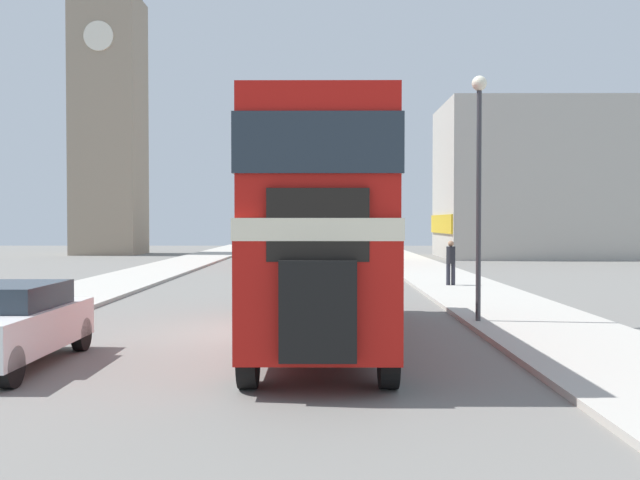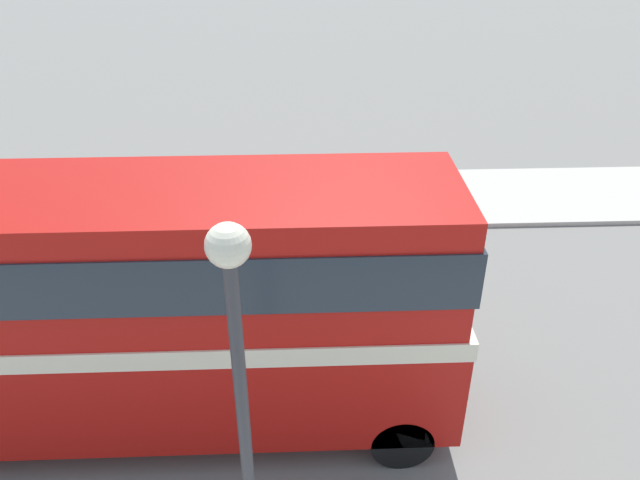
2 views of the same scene
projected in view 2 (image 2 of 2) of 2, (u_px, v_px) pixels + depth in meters
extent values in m
plane|color=slate|center=(218.00, 360.00, 12.16)|extent=(120.00, 120.00, 0.00)
cube|color=#B7B2A8|center=(241.00, 200.00, 17.93)|extent=(3.50, 120.00, 0.12)
cube|color=#B2140F|center=(136.00, 362.00, 10.13)|extent=(2.37, 10.28, 1.75)
cube|color=beige|center=(126.00, 311.00, 9.61)|extent=(2.39, 10.33, 0.32)
cube|color=#B2140F|center=(114.00, 249.00, 9.04)|extent=(2.32, 10.08, 1.91)
cube|color=#232D38|center=(113.00, 244.00, 8.99)|extent=(2.39, 10.18, 0.86)
cylinder|color=black|center=(384.00, 352.00, 11.61)|extent=(0.28, 1.00, 1.00)
cylinder|color=black|center=(402.00, 440.00, 9.81)|extent=(0.28, 1.00, 1.00)
cube|color=white|center=(71.00, 235.00, 15.06)|extent=(1.84, 4.01, 0.71)
cube|color=#232D38|center=(73.00, 215.00, 14.77)|extent=(1.62, 2.09, 0.42)
cylinder|color=black|center=(22.00, 231.00, 15.87)|extent=(0.20, 0.64, 0.64)
cylinder|color=black|center=(145.00, 229.00, 15.98)|extent=(0.20, 0.64, 0.64)
cylinder|color=black|center=(131.00, 263.00, 14.57)|extent=(0.20, 0.64, 0.64)
sphere|color=#EFEACC|center=(228.00, 245.00, 4.68)|extent=(0.36, 0.36, 0.36)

